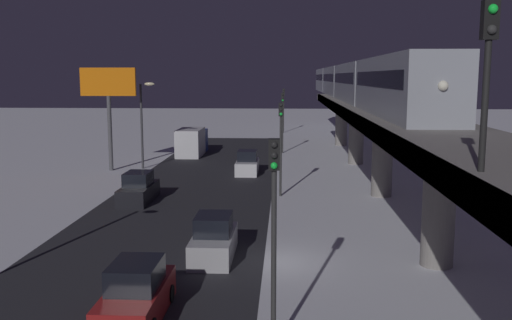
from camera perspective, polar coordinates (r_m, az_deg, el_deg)
name	(u,v)px	position (r m, az deg, el deg)	size (l,w,h in m)	color
ground_plane	(275,262)	(25.33, 1.94, -10.32)	(240.00, 240.00, 0.00)	white
avenue_asphalt	(141,260)	(26.12, -11.53, -9.89)	(11.00, 100.80, 0.01)	#28282D
elevated_railway	(440,150)	(25.03, 18.11, 0.99)	(5.00, 100.80, 5.90)	gray
subway_train	(348,81)	(61.54, 9.29, 7.92)	(2.94, 74.07, 3.40)	#999EA8
rail_signal	(488,56)	(14.33, 22.46, 9.71)	(0.36, 0.41, 4.00)	black
sedan_red	(136,296)	(20.03, -12.04, -13.32)	(1.91, 4.60, 1.97)	#A51E1E
sedan_white	(247,164)	(47.61, -0.89, -0.42)	(1.80, 4.13, 1.97)	silver
sedan_black	(138,190)	(37.72, -11.83, -2.96)	(1.80, 4.60, 1.97)	black
sedan_silver	(214,240)	(25.85, -4.30, -8.10)	(1.80, 4.37, 1.97)	#B2B2B7
delivery_van	(192,142)	(59.49, -6.50, 1.85)	(2.40, 7.40, 2.80)	navy
traffic_light_near	(274,214)	(16.40, 1.83, -5.51)	(0.32, 0.44, 6.40)	#2D2D2D
traffic_light_mid	(281,135)	(38.17, 2.53, 2.51)	(0.32, 0.44, 6.40)	#2D2D2D
traffic_light_far	(283,114)	(60.14, 2.72, 4.69)	(0.32, 0.44, 6.40)	#2D2D2D
traffic_light_distant	(284,104)	(82.15, 2.81, 5.70)	(0.32, 0.44, 6.40)	#2D2D2D
commercial_billboard	(108,92)	(50.23, -14.73, 6.68)	(4.80, 0.36, 8.90)	#4C4C51
street_lamp_far	(144,115)	(50.65, -11.30, 4.52)	(1.35, 0.44, 7.65)	#38383D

